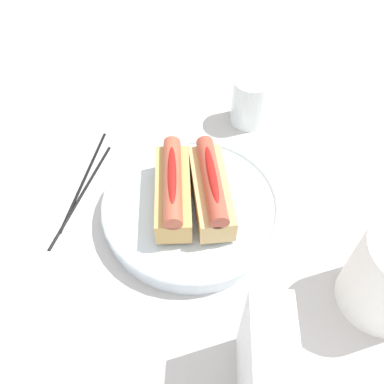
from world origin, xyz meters
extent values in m
plane|color=beige|center=(0.00, 0.00, 0.00)|extent=(2.40, 2.40, 0.00)
cylinder|color=silver|center=(0.00, 0.01, 0.02)|extent=(0.27, 0.27, 0.03)
torus|color=silver|center=(0.00, 0.01, 0.03)|extent=(0.27, 0.27, 0.01)
cube|color=tan|center=(0.01, -0.02, 0.06)|extent=(0.16, 0.10, 0.04)
cylinder|color=#BC563D|center=(0.01, -0.02, 0.08)|extent=(0.15, 0.08, 0.03)
ellipsoid|color=red|center=(0.01, -0.02, 0.10)|extent=(0.11, 0.05, 0.01)
cube|color=#DBB270|center=(-0.01, 0.03, 0.06)|extent=(0.16, 0.11, 0.04)
cylinder|color=#B24C38|center=(-0.01, 0.03, 0.08)|extent=(0.15, 0.09, 0.03)
ellipsoid|color=red|center=(-0.01, 0.03, 0.10)|extent=(0.10, 0.06, 0.01)
cylinder|color=white|center=(-0.24, 0.03, 0.04)|extent=(0.07, 0.07, 0.09)
cylinder|color=silver|center=(-0.24, 0.03, 0.04)|extent=(0.06, 0.06, 0.07)
cube|color=white|center=(0.21, 0.16, 0.07)|extent=(0.12, 0.07, 0.15)
cylinder|color=black|center=(0.02, -0.18, 0.00)|extent=(0.22, 0.01, 0.01)
cylinder|color=black|center=(-0.01, -0.19, 0.00)|extent=(0.22, 0.04, 0.01)
camera|label=1|loc=(0.34, 0.12, 0.51)|focal=37.25mm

